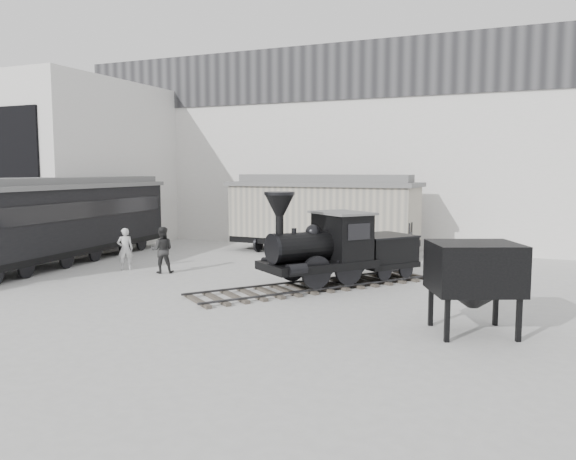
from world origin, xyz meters
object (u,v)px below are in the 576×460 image
at_px(passenger_coach, 68,219).
at_px(visitor_a, 125,249).
at_px(visitor_b, 162,250).
at_px(boxcar, 322,212).
at_px(coal_hopper, 474,275).
at_px(locomotive, 334,252).

bearing_deg(passenger_coach, visitor_a, -15.59).
bearing_deg(passenger_coach, visitor_b, -12.01).
bearing_deg(boxcar, visitor_a, -124.49).
height_order(passenger_coach, visitor_b, passenger_coach).
height_order(boxcar, visitor_a, boxcar).
distance_m(boxcar, coal_hopper, 14.63).
bearing_deg(visitor_b, boxcar, -147.08).
relative_size(passenger_coach, coal_hopper, 5.07).
bearing_deg(visitor_a, boxcar, -169.91).
height_order(locomotive, passenger_coach, passenger_coach).
height_order(locomotive, boxcar, boxcar).
bearing_deg(boxcar, locomotive, -64.57).
bearing_deg(coal_hopper, visitor_b, 138.05).
bearing_deg(visitor_b, locomotive, 153.02).
xyz_separation_m(locomotive, boxcar, (-3.10, 7.65, 0.85)).
distance_m(boxcar, passenger_coach, 12.23).
distance_m(visitor_a, coal_hopper, 15.01).
xyz_separation_m(boxcar, visitor_b, (-4.25, -7.87, -1.15)).
relative_size(locomotive, visitor_a, 4.92).
xyz_separation_m(passenger_coach, visitor_b, (5.66, -0.70, -1.04)).
bearing_deg(locomotive, coal_hopper, -2.45).
xyz_separation_m(visitor_b, coal_hopper, (12.53, -4.18, 0.59)).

